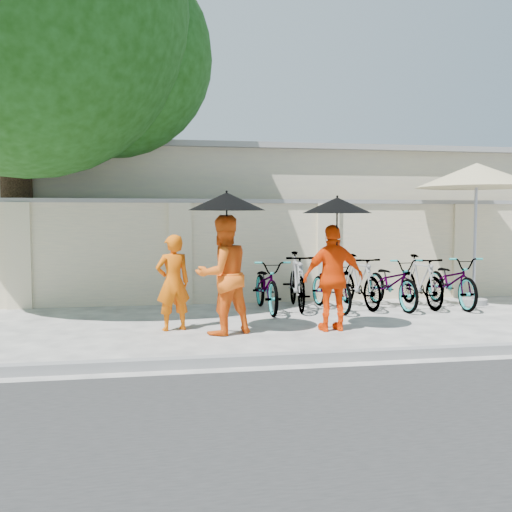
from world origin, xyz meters
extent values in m
plane|color=silver|center=(0.00, 0.00, 0.00)|extent=(80.00, 80.00, 0.00)
cube|color=gray|center=(0.00, -1.70, 0.06)|extent=(40.00, 0.16, 0.12)
cube|color=beige|center=(1.00, 3.20, 1.00)|extent=(20.00, 0.30, 2.00)
cube|color=#C4BB93|center=(2.00, 7.00, 1.60)|extent=(14.00, 6.00, 3.20)
cylinder|color=brown|center=(-4.20, 3.90, 2.20)|extent=(0.60, 0.60, 4.40)
sphere|color=#215B1F|center=(-3.70, 2.50, 5.30)|extent=(5.80, 5.80, 5.80)
sphere|color=#215B1F|center=(-2.30, 3.60, 4.90)|extent=(4.00, 4.00, 4.00)
imported|color=#E95F07|center=(-1.22, 0.52, 0.73)|extent=(0.61, 0.48, 1.46)
imported|color=orange|center=(-0.50, 0.12, 0.88)|extent=(1.05, 0.95, 1.76)
cylinder|color=black|center=(-0.45, 0.04, 1.48)|extent=(0.02, 0.02, 0.96)
cone|color=black|center=(-0.45, 0.04, 1.95)|extent=(1.13, 1.13, 0.26)
imported|color=#FF4105|center=(1.18, 0.06, 0.81)|extent=(0.97, 0.44, 1.61)
cylinder|color=black|center=(1.20, -0.02, 1.41)|extent=(0.02, 0.02, 0.99)
cone|color=black|center=(1.20, -0.02, 1.90)|extent=(1.03, 1.03, 0.24)
cylinder|color=gray|center=(4.71, 2.10, 0.05)|extent=(0.53, 0.53, 0.11)
cylinder|color=#9D9CAC|center=(4.71, 2.10, 1.25)|extent=(0.06, 0.06, 2.49)
cone|color=tan|center=(4.71, 2.10, 2.54)|extent=(2.96, 2.96, 0.47)
imported|color=#9D9CAC|center=(0.52, 1.96, 0.48)|extent=(0.66, 1.83, 0.96)
imported|color=#9D9CAC|center=(1.12, 2.11, 0.53)|extent=(0.68, 1.82, 1.07)
imported|color=#9D9CAC|center=(1.72, 1.89, 0.45)|extent=(0.79, 1.78, 0.90)
imported|color=#9D9CAC|center=(2.33, 2.07, 0.51)|extent=(0.68, 1.73, 1.01)
imported|color=#9D9CAC|center=(2.93, 1.92, 0.48)|extent=(0.84, 1.90, 0.97)
imported|color=#9D9CAC|center=(3.53, 1.96, 0.50)|extent=(0.53, 1.68, 1.00)
imported|color=#9D9CAC|center=(4.13, 1.89, 0.49)|extent=(0.67, 1.88, 0.98)
camera|label=1|loc=(-1.45, -8.18, 1.74)|focal=40.00mm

